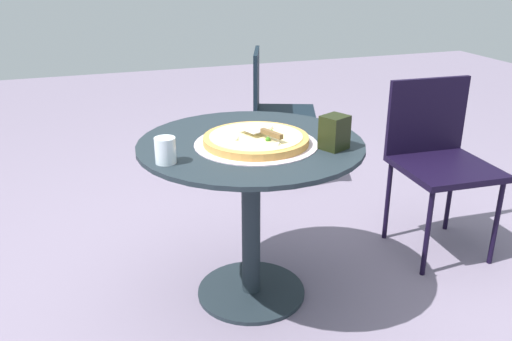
{
  "coord_description": "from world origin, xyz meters",
  "views": [
    {
      "loc": [
        0.63,
        1.92,
        1.38
      ],
      "look_at": [
        -0.01,
        0.03,
        0.59
      ],
      "focal_mm": 38.31,
      "sensor_mm": 36.0,
      "label": 1
    }
  ],
  "objects": [
    {
      "name": "napkin_dispenser",
      "position": [
        -0.27,
        0.18,
        0.76
      ],
      "size": [
        0.12,
        0.11,
        0.13
      ],
      "primitive_type": "cube",
      "rotation": [
        0.0,
        0.0,
        3.58
      ],
      "color": "black",
      "rests_on": "patio_table"
    },
    {
      "name": "ground_plane",
      "position": [
        0.0,
        0.0,
        0.0
      ],
      "size": [
        10.0,
        10.0,
        0.0
      ],
      "primitive_type": "plane",
      "color": "slate"
    },
    {
      "name": "drinking_cup",
      "position": [
        0.35,
        0.12,
        0.74
      ],
      "size": [
        0.07,
        0.07,
        0.09
      ],
      "primitive_type": "cylinder",
      "color": "silver",
      "rests_on": "patio_table"
    },
    {
      "name": "pizza_server",
      "position": [
        -0.03,
        0.06,
        0.76
      ],
      "size": [
        0.12,
        0.21,
        0.02
      ],
      "color": "silver",
      "rests_on": "pizza_on_tray"
    },
    {
      "name": "patio_table",
      "position": [
        0.0,
        0.0,
        0.51
      ],
      "size": [
        0.89,
        0.89,
        0.7
      ],
      "color": "#1E282F",
      "rests_on": "ground"
    },
    {
      "name": "patio_chair_far",
      "position": [
        -0.56,
        -1.23,
        0.49
      ],
      "size": [
        0.5,
        0.5,
        0.83
      ],
      "color": "black",
      "rests_on": "ground"
    },
    {
      "name": "patio_chair_near",
      "position": [
        -0.99,
        -0.13,
        0.49
      ],
      "size": [
        0.44,
        0.44,
        0.83
      ],
      "color": "black",
      "rests_on": "ground"
    },
    {
      "name": "pizza_on_tray",
      "position": [
        -0.01,
        0.03,
        0.71
      ],
      "size": [
        0.48,
        0.48,
        0.05
      ],
      "color": "silver",
      "rests_on": "patio_table"
    }
  ]
}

